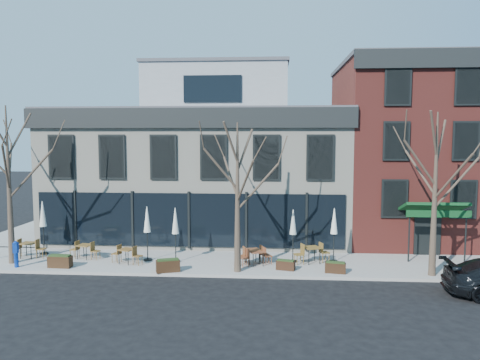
{
  "coord_description": "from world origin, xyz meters",
  "views": [
    {
      "loc": [
        4.62,
        -25.54,
        6.51
      ],
      "look_at": [
        2.71,
        2.0,
        3.97
      ],
      "focal_mm": 35.0,
      "sensor_mm": 36.0,
      "label": 1
    }
  ],
  "objects": [
    {
      "name": "red_brick_building",
      "position": [
        13.0,
        4.98,
        5.64
      ],
      "size": [
        8.2,
        11.78,
        11.18
      ],
      "color": "maroon",
      "rests_on": "ground"
    },
    {
      "name": "corner_building",
      "position": [
        0.07,
        5.07,
        4.72
      ],
      "size": [
        18.39,
        10.39,
        11.1
      ],
      "color": "beige",
      "rests_on": "ground"
    },
    {
      "name": "cafe_set_2",
      "position": [
        -2.67,
        -2.88,
        0.62
      ],
      "size": [
        1.76,
        0.96,
        0.91
      ],
      "color": "brown",
      "rests_on": "sidewalk_front"
    },
    {
      "name": "planter_2",
      "position": [
        5.28,
        -3.5,
        0.4
      ],
      "size": [
        0.94,
        0.57,
        0.49
      ],
      "color": "black",
      "rests_on": "sidewalk_front"
    },
    {
      "name": "umbrella_4",
      "position": [
        7.77,
        -1.88,
        2.11
      ],
      "size": [
        0.44,
        0.44,
        2.77
      ],
      "color": "black",
      "rests_on": "sidewalk_front"
    },
    {
      "name": "cafe_set_3",
      "position": [
        3.66,
        -2.47,
        0.61
      ],
      "size": [
        1.72,
        1.04,
        0.89
      ],
      "color": "brown",
      "rests_on": "sidewalk_front"
    },
    {
      "name": "umbrella_3",
      "position": [
        5.69,
        -1.96,
        2.05
      ],
      "size": [
        0.43,
        0.43,
        2.69
      ],
      "color": "black",
      "rests_on": "sidewalk_front"
    },
    {
      "name": "planter_0",
      "position": [
        -5.72,
        -3.82,
        0.46
      ],
      "size": [
        1.15,
        0.51,
        0.63
      ],
      "color": "#301E10",
      "rests_on": "sidewalk_front"
    },
    {
      "name": "sidewalk_side",
      "position": [
        -11.25,
        6.0,
        0.07
      ],
      "size": [
        4.5,
        12.0,
        0.15
      ],
      "primitive_type": "cube",
      "color": "gray",
      "rests_on": "ground"
    },
    {
      "name": "ground",
      "position": [
        0.0,
        0.0,
        0.0
      ],
      "size": [
        120.0,
        120.0,
        0.0
      ],
      "primitive_type": "plane",
      "color": "black",
      "rests_on": "ground"
    },
    {
      "name": "umbrella_0",
      "position": [
        -7.77,
        -1.35,
        2.2
      ],
      "size": [
        0.46,
        0.46,
        2.9
      ],
      "color": "black",
      "rests_on": "sidewalk_front"
    },
    {
      "name": "tree_mid",
      "position": [
        3.01,
        -3.9,
        3.79
      ],
      "size": [
        3.5,
        3.55,
        7.04
      ],
      "color": "#382B21",
      "rests_on": "sidewalk_front"
    },
    {
      "name": "planter_1",
      "position": [
        -0.28,
        -4.2,
        0.46
      ],
      "size": [
        1.19,
        0.78,
        0.62
      ],
      "color": "#321F10",
      "rests_on": "sidewalk_front"
    },
    {
      "name": "cafe_set_1",
      "position": [
        -5.17,
        -2.1,
        0.61
      ],
      "size": [
        1.76,
        0.82,
        0.9
      ],
      "color": "brown",
      "rests_on": "sidewalk_front"
    },
    {
      "name": "umbrella_2",
      "position": [
        -0.27,
        -2.47,
        2.12
      ],
      "size": [
        0.45,
        0.45,
        2.79
      ],
      "color": "black",
      "rests_on": "sidewalk_front"
    },
    {
      "name": "cafe_set_4",
      "position": [
        3.85,
        -2.8,
        0.6
      ],
      "size": [
        1.67,
        1.04,
        0.87
      ],
      "color": "brown",
      "rests_on": "sidewalk_front"
    },
    {
      "name": "cafe_set_0",
      "position": [
        -8.22,
        -2.11,
        0.65
      ],
      "size": [
        1.85,
        0.76,
        0.98
      ],
      "color": "brown",
      "rests_on": "sidewalk_front"
    },
    {
      "name": "tree_right",
      "position": [
        12.01,
        -3.9,
        4.02
      ],
      "size": [
        3.72,
        3.77,
        7.48
      ],
      "color": "#382B21",
      "rests_on": "sidewalk_front"
    },
    {
      "name": "cafe_set_5",
      "position": [
        6.64,
        -2.15,
        0.66
      ],
      "size": [
        1.94,
        1.12,
        1.0
      ],
      "color": "brown",
      "rests_on": "sidewalk_front"
    },
    {
      "name": "planter_3",
      "position": [
        7.6,
        -3.83,
        0.41
      ],
      "size": [
        1.0,
        0.54,
        0.53
      ],
      "color": "black",
      "rests_on": "sidewalk_front"
    },
    {
      "name": "call_box",
      "position": [
        -7.87,
        -3.94,
        0.85
      ],
      "size": [
        0.26,
        0.26,
        1.33
      ],
      "color": "navy",
      "rests_on": "sidewalk_front"
    },
    {
      "name": "umbrella_1",
      "position": [
        -1.78,
        -2.25,
        2.14
      ],
      "size": [
        0.45,
        0.45,
        2.82
      ],
      "color": "black",
      "rests_on": "sidewalk_front"
    },
    {
      "name": "tree_corner",
      "position": [
        -8.49,
        -3.2,
        4.25
      ],
      "size": [
        3.93,
        3.98,
        7.92
      ],
      "color": "#382B21",
      "rests_on": "sidewalk_front"
    },
    {
      "name": "sidewalk_front",
      "position": [
        3.25,
        -2.15,
        0.07
      ],
      "size": [
        33.5,
        4.7,
        0.15
      ],
      "primitive_type": "cube",
      "color": "gray",
      "rests_on": "ground"
    }
  ]
}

